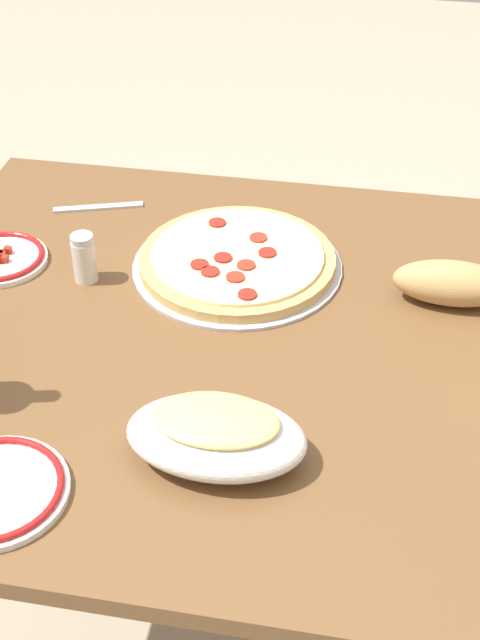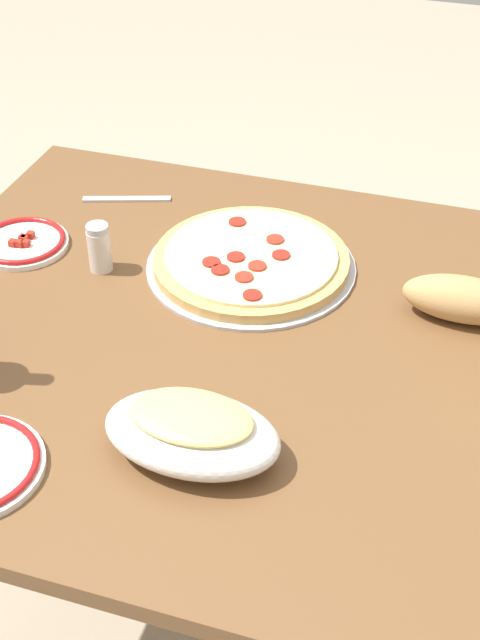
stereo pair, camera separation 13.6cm
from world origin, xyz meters
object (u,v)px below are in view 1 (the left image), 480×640
side_plate_near (0,258)px  bread_loaf (452,283)px  spice_shaker (84,258)px  dining_table (240,391)px  pepperoni_pizza (237,261)px  baked_pasta_dish (216,433)px

side_plate_near → bread_loaf: bread_loaf is taller
bread_loaf → spice_shaker: (0.61, 0.05, 0.01)m
dining_table → pepperoni_pizza: pepperoni_pizza is taller
pepperoni_pizza → baked_pasta_dish: (-0.05, 0.44, 0.03)m
bread_loaf → spice_shaker: 0.61m
baked_pasta_dish → spice_shaker: 0.47m
pepperoni_pizza → side_plate_near: 0.41m
bread_loaf → side_plate_near: bearing=1.8°
pepperoni_pizza → dining_table: bearing=101.8°
baked_pasta_dish → spice_shaker: bearing=-50.5°
spice_shaker → dining_table: bearing=159.9°
dining_table → side_plate_near: side_plate_near is taller
pepperoni_pizza → side_plate_near: (0.41, 0.06, -0.01)m
baked_pasta_dish → bread_loaf: size_ratio=1.25×
side_plate_near → bread_loaf: 0.77m
pepperoni_pizza → spice_shaker: spice_shaker is taller
pepperoni_pizza → spice_shaker: (0.25, 0.08, 0.03)m
pepperoni_pizza → side_plate_near: bearing=8.1°
dining_table → spice_shaker: bearing=-20.1°
pepperoni_pizza → spice_shaker: size_ratio=4.16×
baked_pasta_dish → bread_loaf: baked_pasta_dish is taller
dining_table → spice_shaker: spice_shaker is taller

